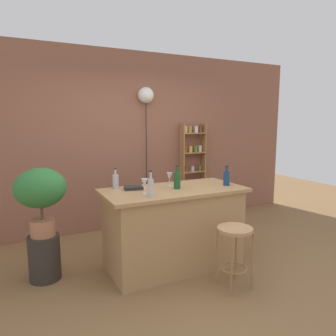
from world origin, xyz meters
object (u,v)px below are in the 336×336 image
(bottle_wine_red, at_px, (116,181))
(pendant_globe_light, at_px, (146,96))
(bottle_spirits_clear, at_px, (226,178))
(spice_shelf, at_px, (193,169))
(bottle_vinegar, at_px, (177,180))
(bottle_olive_oil, at_px, (151,187))
(potted_plant, at_px, (40,192))
(wine_glass_center, at_px, (169,177))
(wine_glass_left, at_px, (144,183))
(plant_stool, at_px, (45,257))
(cookbook, at_px, (133,188))
(bar_stool, at_px, (235,242))

(bottle_wine_red, height_order, pendant_globe_light, pendant_globe_light)
(bottle_wine_red, bearing_deg, bottle_spirits_clear, -18.48)
(spice_shelf, bearing_deg, bottle_vinegar, -126.42)
(bottle_olive_oil, distance_m, bottle_vinegar, 0.49)
(potted_plant, height_order, bottle_olive_oil, potted_plant)
(bottle_vinegar, height_order, wine_glass_center, bottle_vinegar)
(bottle_spirits_clear, height_order, bottle_vinegar, bottle_vinegar)
(bottle_spirits_clear, distance_m, wine_glass_left, 1.06)
(spice_shelf, relative_size, plant_stool, 3.39)
(cookbook, bearing_deg, pendant_globe_light, 73.68)
(bottle_wine_red, xyz_separation_m, wine_glass_left, (0.20, -0.39, 0.03))
(bottle_vinegar, height_order, cookbook, bottle_vinegar)
(bottle_vinegar, distance_m, wine_glass_center, 0.17)
(bar_stool, height_order, bottle_spirits_clear, bottle_spirits_clear)
(bottle_vinegar, relative_size, pendant_globe_light, 0.12)
(spice_shelf, distance_m, bottle_vinegar, 1.89)
(plant_stool, distance_m, bottle_wine_red, 1.13)
(bottle_vinegar, height_order, wine_glass_left, bottle_vinegar)
(plant_stool, xyz_separation_m, cookbook, (0.98, -0.15, 0.71))
(bottle_wine_red, relative_size, wine_glass_left, 1.45)
(wine_glass_center, height_order, cookbook, wine_glass_center)
(bottle_vinegar, bearing_deg, plant_stool, 166.71)
(bottle_vinegar, xyz_separation_m, bottle_wine_red, (-0.64, 0.32, -0.01))
(bottle_olive_oil, height_order, cookbook, bottle_olive_oil)
(wine_glass_left, bearing_deg, bottle_vinegar, 8.18)
(spice_shelf, xyz_separation_m, cookbook, (-1.58, -1.32, 0.07))
(bar_stool, height_order, pendant_globe_light, pendant_globe_light)
(plant_stool, distance_m, wine_glass_center, 1.66)
(spice_shelf, relative_size, bottle_olive_oil, 6.11)
(bottle_spirits_clear, relative_size, bottle_vinegar, 0.89)
(bottle_olive_oil, xyz_separation_m, wine_glass_center, (0.42, 0.39, 0.01))
(wine_glass_center, distance_m, pendant_globe_light, 1.76)
(bottle_vinegar, relative_size, bottle_wine_red, 1.15)
(bar_stool, bearing_deg, cookbook, 130.19)
(bottle_olive_oil, bearing_deg, plant_stool, 150.88)
(bar_stool, distance_m, cookbook, 1.27)
(potted_plant, height_order, bottle_vinegar, potted_plant)
(bottle_spirits_clear, height_order, cookbook, bottle_spirits_clear)
(plant_stool, relative_size, cookbook, 2.35)
(bar_stool, height_order, bottle_olive_oil, bottle_olive_oil)
(bottle_spirits_clear, xyz_separation_m, wine_glass_left, (-1.06, 0.04, 0.03))
(bar_stool, distance_m, wine_glass_center, 1.09)
(bottle_vinegar, bearing_deg, bottle_spirits_clear, -9.06)
(plant_stool, distance_m, bottle_olive_oil, 1.41)
(bar_stool, bearing_deg, bottle_olive_oil, 146.20)
(bottle_olive_oil, distance_m, bottle_spirits_clear, 1.07)
(plant_stool, height_order, bottle_olive_oil, bottle_olive_oil)
(bottle_olive_oil, relative_size, bottle_spirits_clear, 1.13)
(bottle_wine_red, height_order, cookbook, bottle_wine_red)
(bar_stool, xyz_separation_m, bottle_spirits_clear, (0.34, 0.61, 0.54))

